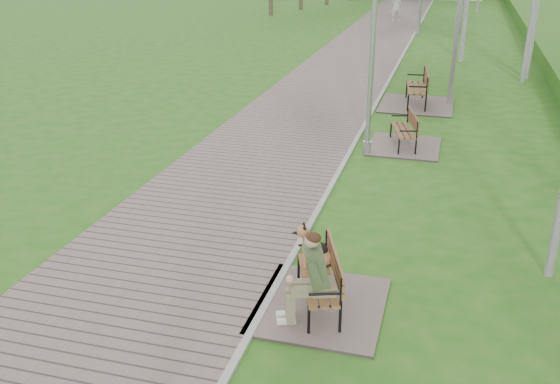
# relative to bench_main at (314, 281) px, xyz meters

# --- Properties ---
(walkway) EXTENTS (3.50, 67.00, 0.04)m
(walkway) POSITION_rel_bench_main_xyz_m (-2.36, 16.03, -0.38)
(walkway) COLOR #6F5D5A
(walkway) RESTS_ON ground
(kerb) EXTENTS (0.10, 67.00, 0.05)m
(kerb) POSITION_rel_bench_main_xyz_m (-0.61, 16.03, -0.37)
(kerb) COLOR #999993
(kerb) RESTS_ON ground
(bench_main) EXTENTS (1.64, 1.82, 1.43)m
(bench_main) POSITION_rel_bench_main_xyz_m (0.00, 0.00, 0.00)
(bench_main) COLOR #6F5D5A
(bench_main) RESTS_ON ground
(bench_second) EXTENTS (1.60, 1.78, 0.98)m
(bench_second) POSITION_rel_bench_main_xyz_m (0.49, 7.09, -0.22)
(bench_second) COLOR #6F5D5A
(bench_second) RESTS_ON ground
(bench_third) EXTENTS (2.03, 2.26, 1.25)m
(bench_third) POSITION_rel_bench_main_xyz_m (0.48, 11.00, -0.16)
(bench_third) COLOR #6F5D5A
(bench_third) RESTS_ON ground
(lamp_post_second) EXTENTS (0.19, 0.19, 4.80)m
(lamp_post_second) POSITION_rel_bench_main_xyz_m (-0.25, 6.43, 1.85)
(lamp_post_second) COLOR #9B9EA3
(lamp_post_second) RESTS_ON ground
(pedestrian_near) EXTENTS (0.73, 0.60, 1.73)m
(pedestrian_near) POSITION_rel_bench_main_xyz_m (-2.01, 29.35, 0.47)
(pedestrian_near) COLOR white
(pedestrian_near) RESTS_ON ground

